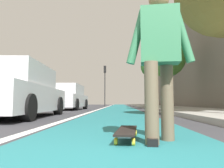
% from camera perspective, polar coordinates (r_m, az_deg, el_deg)
% --- Properties ---
extents(ground_plane, '(80.00, 80.00, 0.00)m').
position_cam_1_polar(ground_plane, '(10.96, 1.82, -7.14)').
color(ground_plane, '#38383D').
extents(bike_lane_paint, '(56.00, 2.18, 0.00)m').
position_cam_1_polar(bike_lane_paint, '(24.95, 1.89, -5.94)').
color(bike_lane_paint, '#237075').
rests_on(bike_lane_paint, ground).
extents(lane_stripe_white, '(52.00, 0.16, 0.01)m').
position_cam_1_polar(lane_stripe_white, '(20.99, -1.53, -6.12)').
color(lane_stripe_white, silver).
rests_on(lane_stripe_white, ground).
extents(sidewalk_curb, '(52.00, 3.20, 0.13)m').
position_cam_1_polar(sidewalk_curb, '(19.24, 11.96, -5.92)').
color(sidewalk_curb, '#9E9B93').
rests_on(sidewalk_curb, ground).
extents(building_facade, '(40.00, 1.20, 9.94)m').
position_cam_1_polar(building_facade, '(24.13, 16.14, 6.09)').
color(building_facade, slate).
rests_on(building_facade, ground).
extents(skateboard, '(0.86, 0.29, 0.11)m').
position_cam_1_polar(skateboard, '(2.43, 3.96, -12.43)').
color(skateboard, yellow).
rests_on(skateboard, ground).
extents(skater_person, '(0.44, 0.72, 1.64)m').
position_cam_1_polar(skater_person, '(2.36, 12.47, 8.09)').
color(skater_person, brown).
rests_on(skater_person, ground).
extents(parked_car_near, '(4.54, 2.08, 1.46)m').
position_cam_1_polar(parked_car_near, '(6.64, -24.07, -2.08)').
color(parked_car_near, silver).
rests_on(parked_car_near, ground).
extents(parked_car_mid, '(4.30, 1.97, 1.48)m').
position_cam_1_polar(parked_car_mid, '(13.00, -11.81, -3.58)').
color(parked_car_mid, silver).
rests_on(parked_car_mid, ground).
extents(traffic_light, '(0.33, 0.28, 4.72)m').
position_cam_1_polar(traffic_light, '(25.00, -1.90, 1.47)').
color(traffic_light, '#2D2D2D').
rests_on(traffic_light, ground).
extents(street_tree_mid, '(2.44, 2.44, 4.44)m').
position_cam_1_polar(street_tree_mid, '(13.92, 14.14, 6.73)').
color(street_tree_mid, brown).
rests_on(street_tree_mid, ground).
extents(street_tree_far, '(1.84, 1.84, 4.66)m').
position_cam_1_polar(street_tree_far, '(20.30, 10.23, 4.24)').
color(street_tree_far, brown).
rests_on(street_tree_far, ground).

